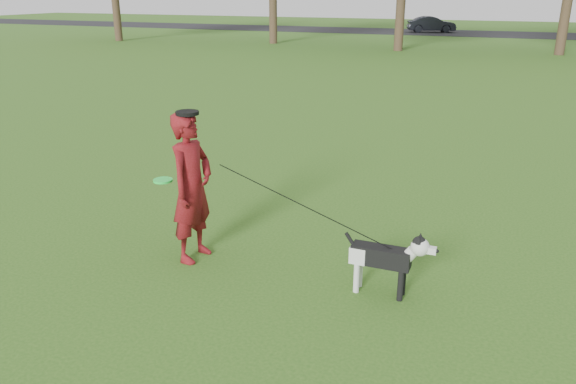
% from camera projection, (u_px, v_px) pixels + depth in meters
% --- Properties ---
extents(ground, '(120.00, 120.00, 0.00)m').
position_uv_depth(ground, '(300.00, 266.00, 6.74)').
color(ground, '#285116').
rests_on(ground, ground).
extents(road, '(120.00, 7.00, 0.02)m').
position_uv_depth(road, '(491.00, 34.00, 41.62)').
color(road, black).
rests_on(road, ground).
extents(man, '(0.48, 0.69, 1.82)m').
position_uv_depth(man, '(192.00, 188.00, 6.66)').
color(man, '#5A0D0C').
rests_on(man, ground).
extents(dog, '(1.01, 0.20, 0.76)m').
position_uv_depth(dog, '(388.00, 256.00, 5.96)').
color(dog, black).
rests_on(dog, ground).
extents(car_mid, '(3.78, 2.39, 1.18)m').
position_uv_depth(car_mid, '(431.00, 24.00, 42.96)').
color(car_mid, black).
rests_on(car_mid, road).
extents(man_held_items, '(2.99, 0.33, 1.32)m').
position_uv_depth(man_held_items, '(300.00, 203.00, 6.14)').
color(man_held_items, '#1DE842').
rests_on(man_held_items, ground).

